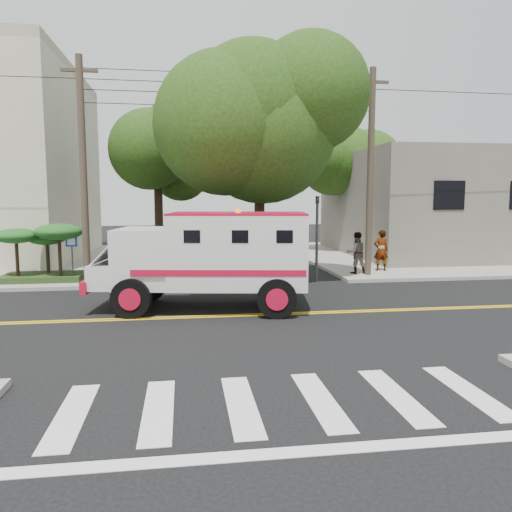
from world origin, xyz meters
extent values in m
plane|color=black|center=(0.00, 0.00, 0.00)|extent=(100.00, 100.00, 0.00)
cube|color=gray|center=(13.50, 13.50, 0.07)|extent=(17.00, 17.00, 0.15)
cube|color=#655F57|center=(15.00, 14.00, 3.15)|extent=(14.00, 12.00, 6.00)
cylinder|color=#382D23|center=(-5.60, 6.00, 4.50)|extent=(0.28, 0.28, 9.00)
cylinder|color=#382D23|center=(6.30, 6.20, 4.50)|extent=(0.28, 0.28, 9.00)
cylinder|color=black|center=(1.50, 6.50, 3.50)|extent=(0.44, 0.44, 7.00)
sphere|color=#17380F|center=(1.50, 6.50, 7.00)|extent=(5.32, 5.32, 5.32)
sphere|color=#17380F|center=(2.64, 5.74, 7.57)|extent=(4.56, 4.56, 4.56)
cylinder|color=black|center=(-3.00, 12.00, 2.80)|extent=(0.44, 0.44, 5.60)
sphere|color=#17380F|center=(-3.00, 12.00, 5.60)|extent=(3.92, 3.92, 3.92)
sphere|color=#17380F|center=(-2.16, 11.44, 6.02)|extent=(3.36, 3.36, 3.36)
cylinder|color=black|center=(8.50, 16.00, 2.97)|extent=(0.44, 0.44, 5.95)
sphere|color=#17380F|center=(8.50, 16.00, 5.95)|extent=(4.20, 4.20, 4.20)
sphere|color=#17380F|center=(9.40, 15.40, 6.40)|extent=(3.60, 3.60, 3.60)
cylinder|color=#3F3F42|center=(3.80, 5.60, 1.80)|extent=(0.12, 0.12, 3.60)
imported|color=#3F3F42|center=(3.80, 5.60, 3.15)|extent=(0.15, 0.18, 0.90)
cylinder|color=#3F3F42|center=(-6.20, 6.20, 1.00)|extent=(0.06, 0.06, 2.00)
cube|color=#0C33A5|center=(-6.20, 6.14, 1.80)|extent=(0.45, 0.03, 0.45)
cube|color=#1E3314|center=(-7.50, 6.80, 0.27)|extent=(3.20, 2.00, 0.24)
cylinder|color=black|center=(-8.40, 6.50, 1.15)|extent=(0.14, 0.14, 1.52)
ellipsoid|color=#144415|center=(-8.40, 6.50, 2.00)|extent=(1.73, 1.73, 0.60)
cylinder|color=black|center=(-7.40, 7.20, 1.07)|extent=(0.14, 0.14, 1.36)
ellipsoid|color=#144415|center=(-7.40, 7.20, 1.83)|extent=(1.55, 1.55, 0.54)
cylinder|color=black|center=(-6.70, 6.30, 1.23)|extent=(0.14, 0.14, 1.68)
ellipsoid|color=#144415|center=(-6.70, 6.30, 2.17)|extent=(1.91, 1.91, 0.66)
cube|color=silver|center=(-0.03, 0.89, 1.88)|extent=(4.51, 3.07, 2.25)
cube|color=silver|center=(-2.90, 1.32, 1.66)|extent=(2.05, 2.59, 1.83)
cube|color=black|center=(-3.73, 1.45, 2.15)|extent=(0.34, 1.81, 0.75)
cube|color=silver|center=(-4.02, 1.49, 1.13)|extent=(1.28, 2.27, 0.75)
cube|color=#B00D27|center=(-4.55, 1.57, 0.86)|extent=(0.54, 2.31, 0.38)
cube|color=#B00D27|center=(-0.03, 0.89, 3.04)|extent=(4.51, 3.07, 0.06)
cylinder|color=black|center=(-3.29, 0.17, 0.59)|extent=(1.22, 0.52, 1.18)
cylinder|color=black|center=(-2.93, 2.54, 0.59)|extent=(1.22, 0.52, 1.18)
cylinder|color=black|center=(0.95, -0.48, 0.59)|extent=(1.22, 0.52, 1.18)
cylinder|color=black|center=(1.31, 1.90, 0.59)|extent=(1.22, 0.52, 1.18)
imported|color=gray|center=(7.34, 7.29, 1.10)|extent=(0.72, 0.50, 1.89)
imported|color=gray|center=(5.92, 6.67, 1.08)|extent=(0.94, 0.75, 1.86)
camera|label=1|loc=(-1.73, -14.65, 3.54)|focal=35.00mm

